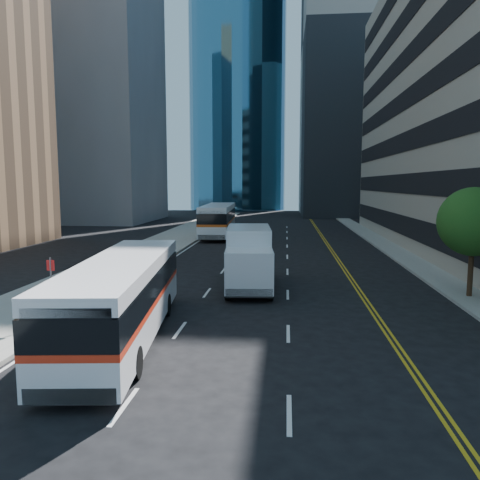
{
  "coord_description": "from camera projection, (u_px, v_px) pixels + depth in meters",
  "views": [
    {
      "loc": [
        0.37,
        -14.48,
        5.39
      ],
      "look_at": [
        -1.74,
        6.91,
        2.8
      ],
      "focal_mm": 35.0,
      "sensor_mm": 36.0,
      "label": 1
    }
  ],
  "objects": [
    {
      "name": "sidewalk_west",
      "position": [
        160.0,
        245.0,
        40.7
      ],
      "size": [
        5.0,
        90.0,
        0.15
      ],
      "primitive_type": "cube",
      "color": "gray",
      "rests_on": "ground"
    },
    {
      "name": "glass_tower",
      "position": [
        237.0,
        13.0,
        95.16
      ],
      "size": [
        20.0,
        20.0,
        80.0
      ],
      "primitive_type": "cylinder",
      "color": "#306281",
      "rests_on": "ground"
    },
    {
      "name": "ground",
      "position": [
        273.0,
        353.0,
        14.99
      ],
      "size": [
        160.0,
        160.0,
        0.0
      ],
      "primitive_type": "plane",
      "color": "black",
      "rests_on": "ground"
    },
    {
      "name": "bus_front",
      "position": [
        123.0,
        296.0,
        16.07
      ],
      "size": [
        3.64,
        11.18,
        2.83
      ],
      "rotation": [
        0.0,
        0.0,
        0.12
      ],
      "color": "white",
      "rests_on": "ground"
    },
    {
      "name": "bus_rear",
      "position": [
        218.0,
        219.0,
        48.22
      ],
      "size": [
        3.34,
        12.66,
        3.24
      ],
      "rotation": [
        0.0,
        0.0,
        0.05
      ],
      "color": "white",
      "rests_on": "ground"
    },
    {
      "name": "midrise_west",
      "position": [
        89.0,
        99.0,
        67.0
      ],
      "size": [
        18.0,
        18.0,
        35.0
      ],
      "primitive_type": "cube",
      "color": "gray",
      "rests_on": "ground"
    },
    {
      "name": "office_tower_north",
      "position": [
        390.0,
        41.0,
        80.78
      ],
      "size": [
        30.0,
        28.0,
        60.0
      ],
      "primitive_type": "cube",
      "color": "gray",
      "rests_on": "ground"
    },
    {
      "name": "box_truck",
      "position": [
        249.0,
        257.0,
        24.12
      ],
      "size": [
        2.77,
        6.66,
        3.11
      ],
      "rotation": [
        0.0,
        0.0,
        0.08
      ],
      "color": "silver",
      "rests_on": "ground"
    },
    {
      "name": "sidewalk_east",
      "position": [
        390.0,
        248.0,
        38.8
      ],
      "size": [
        2.0,
        90.0,
        0.15
      ],
      "primitive_type": "cube",
      "color": "gray",
      "rests_on": "ground"
    },
    {
      "name": "street_tree",
      "position": [
        473.0,
        222.0,
        21.58
      ],
      "size": [
        3.2,
        3.2,
        5.1
      ],
      "color": "#332114",
      "rests_on": "sidewalk_east"
    }
  ]
}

